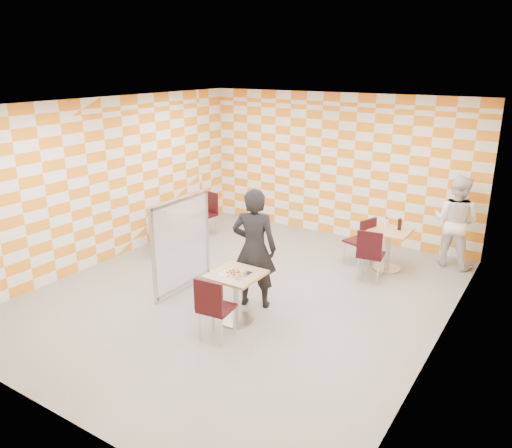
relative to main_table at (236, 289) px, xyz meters
The scene contains 15 objects.
room_shell 1.72m from the main_table, 106.80° to the left, with size 7.00×7.00×7.00m.
main_table is the anchor object (origin of this frame).
second_table 3.25m from the main_table, 68.16° to the left, with size 0.70×0.70×0.75m.
empty_table 3.45m from the main_table, 143.43° to the left, with size 0.70×0.70×0.75m.
chair_main_front 0.62m from the main_table, 84.44° to the right, with size 0.46×0.47×0.92m.
chair_second_front 2.61m from the main_table, 64.74° to the left, with size 0.48×0.48×0.92m.
chair_second_side 3.03m from the main_table, 75.46° to the left, with size 0.55×0.54×0.92m.
chair_empty_near 3.09m from the main_table, 152.40° to the left, with size 0.47×0.48×0.92m.
chair_empty_far 3.92m from the main_table, 133.89° to the left, with size 0.47×0.48×0.92m.
partition 1.44m from the main_table, 162.85° to the left, with size 0.08×1.38×1.55m.
man_dark 0.71m from the main_table, 96.12° to the left, with size 0.67×0.44×1.85m, color black.
man_white 4.42m from the main_table, 60.94° to the left, with size 0.82×0.64×1.69m, color white.
pizza_on_foil 0.26m from the main_table, 90.13° to the right, with size 0.40×0.40×0.04m.
sport_bottle 3.34m from the main_table, 70.56° to the left, with size 0.06×0.06×0.20m.
soda_bottle 3.42m from the main_table, 66.60° to the left, with size 0.07×0.07×0.23m.
Camera 1 is at (4.12, -6.09, 3.59)m, focal length 35.00 mm.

